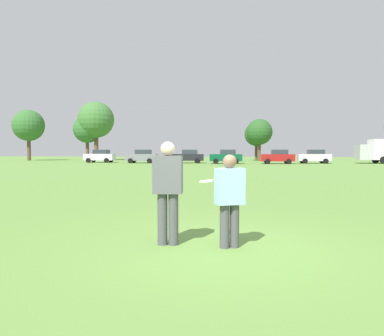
{
  "coord_description": "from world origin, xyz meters",
  "views": [
    {
      "loc": [
        0.42,
        -6.29,
        1.64
      ],
      "look_at": [
        -0.68,
        1.46,
        1.28
      ],
      "focal_mm": 34.78,
      "sensor_mm": 36.0,
      "label": 1
    }
  ],
  "objects_px": {
    "player_defender": "(230,196)",
    "parked_car_mid_left": "(142,156)",
    "parked_car_near_right": "(278,157)",
    "parked_car_mid_right": "(226,156)",
    "parked_car_near_left": "(100,156)",
    "parked_car_center": "(189,156)",
    "frisbee": "(207,181)",
    "player_thrower": "(168,187)",
    "parked_car_far_right": "(314,156)"
  },
  "relations": [
    {
      "from": "player_defender",
      "to": "parked_car_mid_left",
      "type": "height_order",
      "value": "parked_car_mid_left"
    },
    {
      "from": "parked_car_near_right",
      "to": "parked_car_mid_right",
      "type": "bearing_deg",
      "value": -179.36
    },
    {
      "from": "parked_car_near_left",
      "to": "parked_car_near_right",
      "type": "relative_size",
      "value": 1.0
    },
    {
      "from": "parked_car_mid_left",
      "to": "parked_car_center",
      "type": "height_order",
      "value": "same"
    },
    {
      "from": "player_defender",
      "to": "frisbee",
      "type": "bearing_deg",
      "value": 145.9
    },
    {
      "from": "parked_car_mid_left",
      "to": "parked_car_center",
      "type": "xyz_separation_m",
      "value": [
        6.29,
        0.85,
        0.0
      ]
    },
    {
      "from": "player_defender",
      "to": "parked_car_mid_right",
      "type": "height_order",
      "value": "parked_car_mid_right"
    },
    {
      "from": "frisbee",
      "to": "player_thrower",
      "type": "bearing_deg",
      "value": -159.96
    },
    {
      "from": "parked_car_mid_left",
      "to": "parked_car_mid_right",
      "type": "distance_m",
      "value": 11.51
    },
    {
      "from": "player_defender",
      "to": "parked_car_far_right",
      "type": "xyz_separation_m",
      "value": [
        9.31,
        44.53,
        0.04
      ]
    },
    {
      "from": "parked_car_center",
      "to": "parked_car_far_right",
      "type": "xyz_separation_m",
      "value": [
        16.66,
        0.82,
        0.0
      ]
    },
    {
      "from": "frisbee",
      "to": "parked_car_center",
      "type": "xyz_separation_m",
      "value": [
        -6.93,
        43.43,
        -0.18
      ]
    },
    {
      "from": "parked_car_center",
      "to": "parked_car_mid_right",
      "type": "height_order",
      "value": "same"
    },
    {
      "from": "parked_car_far_right",
      "to": "frisbee",
      "type": "bearing_deg",
      "value": -102.4
    },
    {
      "from": "parked_car_mid_right",
      "to": "player_defender",
      "type": "bearing_deg",
      "value": -87.1
    },
    {
      "from": "parked_car_mid_left",
      "to": "parked_car_near_right",
      "type": "height_order",
      "value": "same"
    },
    {
      "from": "parked_car_mid_right",
      "to": "parked_car_near_right",
      "type": "distance_m",
      "value": 6.57
    },
    {
      "from": "parked_car_near_left",
      "to": "parked_car_center",
      "type": "bearing_deg",
      "value": -2.01
    },
    {
      "from": "player_defender",
      "to": "parked_car_mid_left",
      "type": "relative_size",
      "value": 0.37
    },
    {
      "from": "player_defender",
      "to": "parked_car_far_right",
      "type": "bearing_deg",
      "value": 78.19
    },
    {
      "from": "parked_car_near_left",
      "to": "parked_car_near_right",
      "type": "height_order",
      "value": "same"
    },
    {
      "from": "parked_car_near_left",
      "to": "frisbee",
      "type": "bearing_deg",
      "value": -65.79
    },
    {
      "from": "parked_car_near_left",
      "to": "parked_car_mid_right",
      "type": "xyz_separation_m",
      "value": [
        18.0,
        -1.83,
        0.0
      ]
    },
    {
      "from": "parked_car_mid_left",
      "to": "parked_car_mid_right",
      "type": "relative_size",
      "value": 1.0
    },
    {
      "from": "frisbee",
      "to": "parked_car_far_right",
      "type": "distance_m",
      "value": 45.3
    },
    {
      "from": "player_defender",
      "to": "parked_car_near_left",
      "type": "distance_m",
      "value": 48.54
    },
    {
      "from": "parked_car_far_right",
      "to": "player_thrower",
      "type": "bearing_deg",
      "value": -103.13
    },
    {
      "from": "player_defender",
      "to": "parked_car_near_right",
      "type": "bearing_deg",
      "value": 84.04
    },
    {
      "from": "player_defender",
      "to": "parked_car_mid_left",
      "type": "xyz_separation_m",
      "value": [
        -13.64,
        42.86,
        0.04
      ]
    },
    {
      "from": "parked_car_center",
      "to": "parked_car_far_right",
      "type": "distance_m",
      "value": 16.68
    },
    {
      "from": "frisbee",
      "to": "parked_car_mid_right",
      "type": "xyz_separation_m",
      "value": [
        -1.72,
        42.05,
        -0.18
      ]
    },
    {
      "from": "parked_car_near_left",
      "to": "parked_car_center",
      "type": "relative_size",
      "value": 1.0
    },
    {
      "from": "player_thrower",
      "to": "parked_car_mid_right",
      "type": "distance_m",
      "value": 42.3
    },
    {
      "from": "parked_car_mid_right",
      "to": "parked_car_near_right",
      "type": "height_order",
      "value": "same"
    },
    {
      "from": "parked_car_mid_left",
      "to": "player_thrower",
      "type": "bearing_deg",
      "value": -73.64
    },
    {
      "from": "player_defender",
      "to": "parked_car_center",
      "type": "distance_m",
      "value": 44.32
    },
    {
      "from": "frisbee",
      "to": "parked_car_far_right",
      "type": "xyz_separation_m",
      "value": [
        9.73,
        44.25,
        -0.18
      ]
    },
    {
      "from": "player_thrower",
      "to": "parked_car_near_right",
      "type": "relative_size",
      "value": 0.42
    },
    {
      "from": "player_defender",
      "to": "parked_car_center",
      "type": "height_order",
      "value": "parked_car_center"
    },
    {
      "from": "parked_car_mid_right",
      "to": "parked_car_far_right",
      "type": "relative_size",
      "value": 1.0
    },
    {
      "from": "parked_car_center",
      "to": "parked_car_near_right",
      "type": "relative_size",
      "value": 1.0
    },
    {
      "from": "player_thrower",
      "to": "parked_car_near_left",
      "type": "height_order",
      "value": "parked_car_near_left"
    },
    {
      "from": "frisbee",
      "to": "parked_car_far_right",
      "type": "height_order",
      "value": "parked_car_far_right"
    },
    {
      "from": "parked_car_mid_left",
      "to": "parked_car_mid_right",
      "type": "height_order",
      "value": "same"
    },
    {
      "from": "parked_car_far_right",
      "to": "parked_car_center",
      "type": "bearing_deg",
      "value": -177.17
    },
    {
      "from": "player_thrower",
      "to": "parked_car_mid_right",
      "type": "xyz_separation_m",
      "value": [
        -1.07,
        42.29,
        -0.09
      ]
    },
    {
      "from": "player_thrower",
      "to": "parked_car_mid_left",
      "type": "bearing_deg",
      "value": 106.36
    },
    {
      "from": "player_defender",
      "to": "parked_car_near_right",
      "type": "relative_size",
      "value": 0.37
    },
    {
      "from": "frisbee",
      "to": "parked_car_near_right",
      "type": "xyz_separation_m",
      "value": [
        4.84,
        42.12,
        -0.18
      ]
    },
    {
      "from": "player_defender",
      "to": "parked_car_mid_right",
      "type": "bearing_deg",
      "value": 92.9
    }
  ]
}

